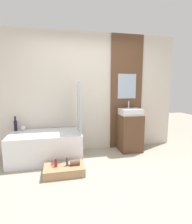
% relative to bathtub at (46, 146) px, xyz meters
% --- Properties ---
extents(ground_plane, '(12.00, 12.00, 0.00)m').
position_rel_bathtub_xyz_m(ground_plane, '(0.89, -1.14, -0.28)').
color(ground_plane, '#A39989').
extents(wall_tiled_back, '(4.20, 0.06, 2.60)m').
position_rel_bathtub_xyz_m(wall_tiled_back, '(0.89, 0.44, 1.02)').
color(wall_tiled_back, beige).
rests_on(wall_tiled_back, ground_plane).
extents(wall_wood_accent, '(0.76, 0.04, 2.60)m').
position_rel_bathtub_xyz_m(wall_wood_accent, '(1.82, 0.39, 1.03)').
color(wall_wood_accent, brown).
rests_on(wall_wood_accent, ground_plane).
extents(bathtub, '(1.37, 0.77, 0.55)m').
position_rel_bathtub_xyz_m(bathtub, '(0.00, 0.00, 0.00)').
color(bathtub, white).
rests_on(bathtub, ground_plane).
extents(glass_shower_screen, '(0.01, 0.61, 0.98)m').
position_rel_bathtub_xyz_m(glass_shower_screen, '(0.65, -0.06, 0.76)').
color(glass_shower_screen, silver).
rests_on(glass_shower_screen, bathtub).
extents(wooden_step_bench, '(0.66, 0.40, 0.14)m').
position_rel_bathtub_xyz_m(wooden_step_bench, '(0.32, -0.66, -0.21)').
color(wooden_step_bench, '#A87F56').
rests_on(wooden_step_bench, ground_plane).
extents(vanity_cabinet, '(0.48, 0.47, 0.82)m').
position_rel_bathtub_xyz_m(vanity_cabinet, '(1.82, 0.13, 0.13)').
color(vanity_cabinet, brown).
rests_on(vanity_cabinet, ground_plane).
extents(sink, '(0.45, 0.38, 0.30)m').
position_rel_bathtub_xyz_m(sink, '(1.82, 0.13, 0.61)').
color(sink, white).
rests_on(sink, vanity_cabinet).
extents(vase_tall_dark, '(0.06, 0.06, 0.30)m').
position_rel_bathtub_xyz_m(vase_tall_dark, '(-0.60, 0.31, 0.39)').
color(vase_tall_dark, black).
rests_on(vase_tall_dark, bathtub).
extents(vase_round_light, '(0.10, 0.10, 0.10)m').
position_rel_bathtub_xyz_m(vase_round_light, '(-0.46, 0.29, 0.32)').
color(vase_round_light, silver).
rests_on(vase_round_light, bathtub).
extents(bottle_soap_primary, '(0.05, 0.05, 0.13)m').
position_rel_bathtub_xyz_m(bottle_soap_primary, '(0.19, -0.66, -0.08)').
color(bottle_soap_primary, '#B21928').
rests_on(bottle_soap_primary, wooden_step_bench).
extents(bottle_soap_secondary, '(0.04, 0.04, 0.14)m').
position_rel_bathtub_xyz_m(bottle_soap_secondary, '(0.37, -0.66, -0.08)').
color(bottle_soap_secondary, '#2D567A').
rests_on(bottle_soap_secondary, wooden_step_bench).
extents(towel_roll, '(0.16, 0.09, 0.09)m').
position_rel_bathtub_xyz_m(towel_roll, '(0.50, -0.66, -0.09)').
color(towel_roll, brown).
rests_on(towel_roll, wooden_step_bench).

